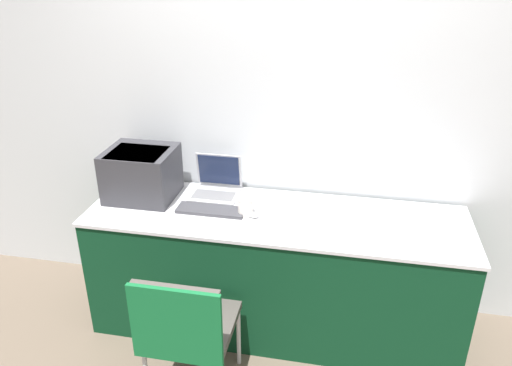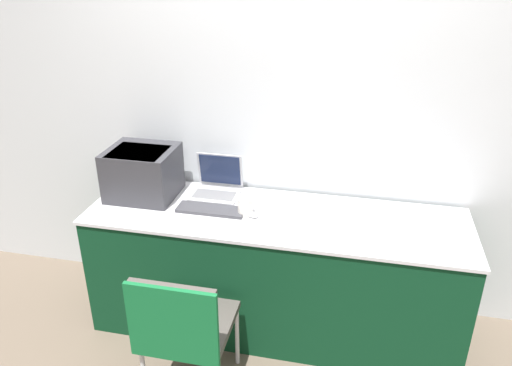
{
  "view_description": "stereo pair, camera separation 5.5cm",
  "coord_description": "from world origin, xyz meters",
  "px_view_note": "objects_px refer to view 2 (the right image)",
  "views": [
    {
      "loc": [
        0.38,
        -2.21,
        2.21
      ],
      "look_at": [
        -0.12,
        0.35,
        0.97
      ],
      "focal_mm": 35.0,
      "sensor_mm": 36.0,
      "label": 1
    },
    {
      "loc": [
        0.44,
        -2.19,
        2.21
      ],
      "look_at": [
        -0.12,
        0.35,
        0.97
      ],
      "focal_mm": 35.0,
      "sensor_mm": 36.0,
      "label": 2
    }
  ],
  "objects_px": {
    "external_keyboard": "(211,210)",
    "mouse": "(253,215)",
    "laptop_left": "(217,186)",
    "coffee_cup": "(245,206)",
    "chair": "(182,325)",
    "printer": "(142,171)"
  },
  "relations": [
    {
      "from": "laptop_left",
      "to": "mouse",
      "type": "distance_m",
      "value": 0.39
    },
    {
      "from": "laptop_left",
      "to": "coffee_cup",
      "type": "bearing_deg",
      "value": -43.74
    },
    {
      "from": "external_keyboard",
      "to": "mouse",
      "type": "relative_size",
      "value": 6.59
    },
    {
      "from": "laptop_left",
      "to": "mouse",
      "type": "bearing_deg",
      "value": -41.03
    },
    {
      "from": "printer",
      "to": "chair",
      "type": "bearing_deg",
      "value": -56.69
    },
    {
      "from": "laptop_left",
      "to": "external_keyboard",
      "type": "distance_m",
      "value": 0.24
    },
    {
      "from": "external_keyboard",
      "to": "mouse",
      "type": "distance_m",
      "value": 0.26
    },
    {
      "from": "printer",
      "to": "coffee_cup",
      "type": "bearing_deg",
      "value": -9.06
    },
    {
      "from": "coffee_cup",
      "to": "mouse",
      "type": "bearing_deg",
      "value": -26.32
    },
    {
      "from": "printer",
      "to": "external_keyboard",
      "type": "bearing_deg",
      "value": -13.67
    },
    {
      "from": "chair",
      "to": "printer",
      "type": "bearing_deg",
      "value": 123.31
    },
    {
      "from": "printer",
      "to": "chair",
      "type": "height_order",
      "value": "printer"
    },
    {
      "from": "laptop_left",
      "to": "chair",
      "type": "relative_size",
      "value": 0.36
    },
    {
      "from": "laptop_left",
      "to": "mouse",
      "type": "xyz_separation_m",
      "value": [
        0.29,
        -0.26,
        -0.04
      ]
    },
    {
      "from": "external_keyboard",
      "to": "chair",
      "type": "bearing_deg",
      "value": -86.04
    },
    {
      "from": "laptop_left",
      "to": "coffee_cup",
      "type": "height_order",
      "value": "laptop_left"
    },
    {
      "from": "mouse",
      "to": "chair",
      "type": "distance_m",
      "value": 0.75
    },
    {
      "from": "mouse",
      "to": "laptop_left",
      "type": "bearing_deg",
      "value": 138.97
    },
    {
      "from": "coffee_cup",
      "to": "mouse",
      "type": "xyz_separation_m",
      "value": [
        0.06,
        -0.03,
        -0.04
      ]
    },
    {
      "from": "mouse",
      "to": "chair",
      "type": "height_order",
      "value": "mouse"
    },
    {
      "from": "printer",
      "to": "laptop_left",
      "type": "bearing_deg",
      "value": 15.49
    },
    {
      "from": "external_keyboard",
      "to": "coffee_cup",
      "type": "bearing_deg",
      "value": 1.73
    }
  ]
}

